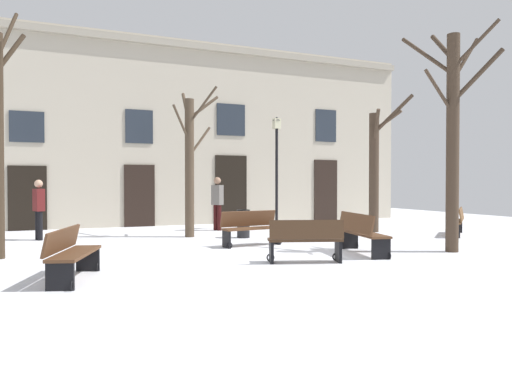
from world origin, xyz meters
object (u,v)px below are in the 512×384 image
at_px(tree_center, 190,161).
at_px(bench_facing_shops, 457,221).
at_px(litter_bin, 243,224).
at_px(person_crossing_plaza, 39,207).
at_px(streetlamp, 277,160).
at_px(bench_near_center_tree, 251,228).
at_px(bench_far_corner, 305,240).
at_px(tree_foreground, 375,166).
at_px(bench_back_to_back_right, 72,253).
at_px(person_by_shop_door, 217,200).
at_px(bench_by_litter_bin, 362,233).
at_px(tree_right_of_center, 453,130).

height_order(tree_center, bench_facing_shops, tree_center).
xyz_separation_m(litter_bin, person_crossing_plaza, (-5.61, 1.68, 0.54)).
xyz_separation_m(streetlamp, bench_facing_shops, (4.32, -4.08, -1.98)).
bearing_deg(litter_bin, bench_near_center_tree, -104.74).
distance_m(bench_far_corner, bench_facing_shops, 7.34).
bearing_deg(bench_facing_shops, tree_foreground, -88.26).
bearing_deg(bench_back_to_back_right, bench_near_center_tree, -39.52).
bearing_deg(person_by_shop_door, bench_by_litter_bin, 163.31).
height_order(bench_by_litter_bin, person_crossing_plaza, person_crossing_plaza).
bearing_deg(bench_by_litter_bin, litter_bin, 30.06).
distance_m(bench_by_litter_bin, bench_facing_shops, 5.46).
distance_m(bench_by_litter_bin, bench_far_corner, 1.89).
xyz_separation_m(litter_bin, bench_far_corner, (-0.41, -4.62, 0.04)).
distance_m(tree_right_of_center, litter_bin, 6.29).
relative_size(bench_near_center_tree, bench_facing_shops, 1.00).
relative_size(streetlamp, litter_bin, 4.78).
bearing_deg(tree_foreground, streetlamp, 138.73).
height_order(tree_right_of_center, tree_foreground, tree_right_of_center).
bearing_deg(litter_bin, person_crossing_plaza, 163.30).
distance_m(streetlamp, bench_facing_shops, 6.26).
height_order(bench_by_litter_bin, bench_facing_shops, bench_by_litter_bin).
bearing_deg(bench_back_to_back_right, bench_by_litter_bin, -67.13).
relative_size(streetlamp, bench_by_litter_bin, 2.10).
xyz_separation_m(tree_foreground, litter_bin, (-4.68, 0.09, -1.78)).
relative_size(tree_right_of_center, person_by_shop_door, 2.93).
distance_m(tree_right_of_center, streetlamp, 6.90).
bearing_deg(litter_bin, tree_foreground, -1.14).
bearing_deg(streetlamp, bench_facing_shops, -43.42).
distance_m(tree_center, litter_bin, 2.49).
relative_size(tree_center, bench_by_litter_bin, 2.41).
bearing_deg(bench_far_corner, person_by_shop_door, -74.63).
bearing_deg(tree_right_of_center, bench_by_litter_bin, 166.38).
bearing_deg(person_crossing_plaza, litter_bin, 51.78).
bearing_deg(bench_facing_shops, person_by_shop_door, -75.51).
height_order(streetlamp, bench_far_corner, streetlamp).
distance_m(tree_center, streetlamp, 3.75).
distance_m(bench_by_litter_bin, person_by_shop_door, 6.58).
bearing_deg(bench_back_to_back_right, bench_facing_shops, -59.19).
bearing_deg(litter_bin, streetlamp, 45.89).
relative_size(streetlamp, person_crossing_plaza, 2.32).
height_order(streetlamp, bench_facing_shops, streetlamp).
height_order(bench_back_to_back_right, person_crossing_plaza, person_crossing_plaza).
xyz_separation_m(tree_right_of_center, tree_center, (-4.98, 5.40, -0.59)).
relative_size(litter_bin, bench_by_litter_bin, 0.44).
height_order(litter_bin, bench_near_center_tree, bench_near_center_tree).
distance_m(bench_back_to_back_right, bench_facing_shops, 11.60).
distance_m(streetlamp, bench_near_center_tree, 5.09).
relative_size(litter_bin, bench_back_to_back_right, 0.46).
xyz_separation_m(tree_foreground, streetlamp, (-2.58, 2.26, 0.24)).
bearing_deg(bench_facing_shops, bench_far_corner, -20.31).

